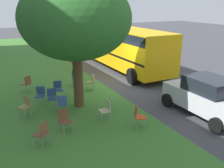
{
  "coord_description": "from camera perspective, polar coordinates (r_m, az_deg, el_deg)",
  "views": [
    {
      "loc": [
        -11.85,
        6.1,
        4.56
      ],
      "look_at": [
        -2.47,
        1.35,
        1.16
      ],
      "focal_mm": 40.58,
      "sensor_mm": 36.0,
      "label": 1
    }
  ],
  "objects": [
    {
      "name": "chair_2",
      "position": [
        12.13,
        -15.87,
        -2.24
      ],
      "size": [
        0.56,
        0.56,
        0.88
      ],
      "color": "#335184",
      "rests_on": "ground"
    },
    {
      "name": "street_tree",
      "position": [
        10.96,
        -8.22,
        14.24
      ],
      "size": [
        4.71,
        4.71,
        5.65
      ],
      "color": "brown",
      "rests_on": "ground"
    },
    {
      "name": "chair_9",
      "position": [
        8.71,
        -15.51,
        -10.42
      ],
      "size": [
        0.59,
        0.59,
        0.88
      ],
      "color": "brown",
      "rests_on": "ground"
    },
    {
      "name": "chair_10",
      "position": [
        14.09,
        -18.7,
        0.29
      ],
      "size": [
        0.58,
        0.58,
        0.88
      ],
      "color": "brown",
      "rests_on": "ground"
    },
    {
      "name": "chair_4",
      "position": [
        10.88,
        -11.12,
        -4.23
      ],
      "size": [
        0.53,
        0.52,
        0.88
      ],
      "color": "#335184",
      "rests_on": "ground"
    },
    {
      "name": "chair_0",
      "position": [
        11.1,
        -18.91,
        -4.44
      ],
      "size": [
        0.57,
        0.58,
        0.88
      ],
      "color": "olive",
      "rests_on": "ground"
    },
    {
      "name": "grass_verge",
      "position": [
        13.02,
        -12.28,
        -2.98
      ],
      "size": [
        48.0,
        6.0,
        0.01
      ],
      "primitive_type": "cube",
      "color": "#3D752D",
      "rests_on": "ground"
    },
    {
      "name": "chair_5",
      "position": [
        9.62,
        6.01,
        -7.01
      ],
      "size": [
        0.55,
        0.56,
        0.88
      ],
      "color": "#C64C1E",
      "rests_on": "ground"
    },
    {
      "name": "ground",
      "position": [
        14.08,
        0.36,
        -0.96
      ],
      "size": [
        80.0,
        80.0,
        0.0
      ],
      "primitive_type": "plane",
      "color": "#424247"
    },
    {
      "name": "chair_6",
      "position": [
        11.73,
        -13.37,
        -2.73
      ],
      "size": [
        0.48,
        0.48,
        0.88
      ],
      "color": "#335184",
      "rests_on": "ground"
    },
    {
      "name": "chair_3",
      "position": [
        9.45,
        -10.65,
        -7.73
      ],
      "size": [
        0.5,
        0.49,
        0.88
      ],
      "color": "brown",
      "rests_on": "ground"
    },
    {
      "name": "chair_1",
      "position": [
        12.77,
        -12.05,
        -0.93
      ],
      "size": [
        0.44,
        0.44,
        0.88
      ],
      "color": "#335184",
      "rests_on": "ground"
    },
    {
      "name": "school_bus",
      "position": [
        18.44,
        1.54,
        9.2
      ],
      "size": [
        10.4,
        2.8,
        2.88
      ],
      "color": "yellow",
      "rests_on": "ground"
    },
    {
      "name": "chair_8",
      "position": [
        10.14,
        -1.32,
        -5.56
      ],
      "size": [
        0.47,
        0.48,
        0.88
      ],
      "color": "beige",
      "rests_on": "ground"
    },
    {
      "name": "chair_7",
      "position": [
        13.7,
        -4.62,
        0.71
      ],
      "size": [
        0.58,
        0.58,
        0.88
      ],
      "color": "olive",
      "rests_on": "ground"
    },
    {
      "name": "parked_car",
      "position": [
        11.26,
        20.53,
        -2.57
      ],
      "size": [
        3.7,
        1.92,
        1.65
      ],
      "color": "silver",
      "rests_on": "ground"
    },
    {
      "name": "chair_11",
      "position": [
        14.54,
        -8.23,
        1.61
      ],
      "size": [
        0.52,
        0.51,
        0.88
      ],
      "color": "#335184",
      "rests_on": "ground"
    }
  ]
}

